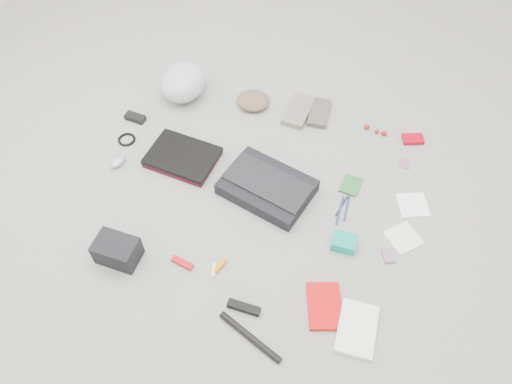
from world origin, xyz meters
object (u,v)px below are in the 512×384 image
(book_red, at_px, (325,306))
(accordion_wallet, at_px, (344,242))
(camera_bag, at_px, (117,251))
(messenger_bag, at_px, (267,187))
(laptop, at_px, (182,156))
(bike_helmet, at_px, (183,82))

(book_red, xyz_separation_m, accordion_wallet, (0.02, 0.30, 0.01))
(camera_bag, relative_size, accordion_wallet, 1.72)
(camera_bag, bearing_deg, messenger_bag, 48.25)
(laptop, height_order, camera_bag, camera_bag)
(messenger_bag, bearing_deg, accordion_wallet, -9.20)
(bike_helmet, distance_m, camera_bag, 1.02)
(bike_helmet, bearing_deg, laptop, -67.79)
(messenger_bag, distance_m, camera_bag, 0.72)
(bike_helmet, relative_size, camera_bag, 1.63)
(bike_helmet, height_order, camera_bag, bike_helmet)
(laptop, xyz_separation_m, bike_helmet, (-0.16, 0.44, 0.05))
(messenger_bag, distance_m, book_red, 0.61)
(laptop, height_order, accordion_wallet, accordion_wallet)
(book_red, bearing_deg, laptop, 128.90)
(bike_helmet, xyz_separation_m, camera_bag, (0.10, -1.02, -0.03))
(book_red, bearing_deg, messenger_bag, 110.52)
(laptop, xyz_separation_m, camera_bag, (-0.06, -0.58, 0.02))
(accordion_wallet, bearing_deg, laptop, 163.74)
(book_red, relative_size, accordion_wallet, 1.96)
(messenger_bag, height_order, camera_bag, camera_bag)
(camera_bag, xyz_separation_m, book_red, (0.88, 0.02, -0.05))
(book_red, bearing_deg, accordion_wallet, 69.28)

